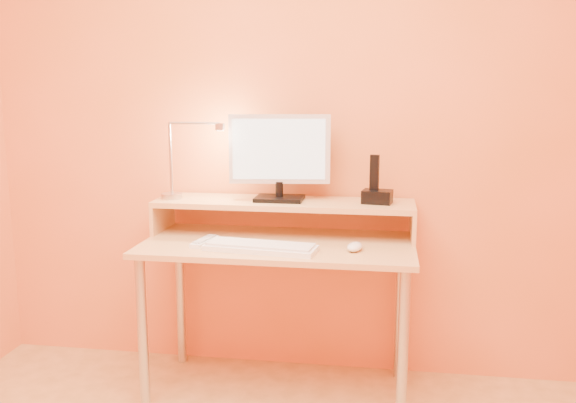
% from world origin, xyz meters
% --- Properties ---
extents(wall_back, '(3.00, 0.04, 2.50)m').
position_xyz_m(wall_back, '(0.00, 1.50, 1.25)').
color(wall_back, '#F77B4C').
rests_on(wall_back, floor).
extents(desk_leg_fl, '(0.04, 0.04, 0.69)m').
position_xyz_m(desk_leg_fl, '(-0.55, 0.93, 0.35)').
color(desk_leg_fl, '#B5B5B5').
rests_on(desk_leg_fl, floor).
extents(desk_leg_fr, '(0.04, 0.04, 0.69)m').
position_xyz_m(desk_leg_fr, '(0.55, 0.93, 0.35)').
color(desk_leg_fr, '#B5B5B5').
rests_on(desk_leg_fr, floor).
extents(desk_leg_bl, '(0.04, 0.04, 0.69)m').
position_xyz_m(desk_leg_bl, '(-0.55, 1.43, 0.35)').
color(desk_leg_bl, '#B5B5B5').
rests_on(desk_leg_bl, floor).
extents(desk_leg_br, '(0.04, 0.04, 0.69)m').
position_xyz_m(desk_leg_br, '(0.55, 1.43, 0.35)').
color(desk_leg_br, '#B5B5B5').
rests_on(desk_leg_br, floor).
extents(desk_lower, '(1.20, 0.60, 0.02)m').
position_xyz_m(desk_lower, '(0.00, 1.18, 0.71)').
color(desk_lower, tan).
rests_on(desk_lower, floor).
extents(shelf_riser_left, '(0.02, 0.30, 0.14)m').
position_xyz_m(shelf_riser_left, '(-0.59, 1.33, 0.79)').
color(shelf_riser_left, tan).
rests_on(shelf_riser_left, desk_lower).
extents(shelf_riser_right, '(0.02, 0.30, 0.14)m').
position_xyz_m(shelf_riser_right, '(0.59, 1.33, 0.79)').
color(shelf_riser_right, tan).
rests_on(shelf_riser_right, desk_lower).
extents(desk_shelf, '(1.20, 0.30, 0.02)m').
position_xyz_m(desk_shelf, '(0.00, 1.33, 0.87)').
color(desk_shelf, tan).
rests_on(desk_shelf, desk_lower).
extents(monitor_foot, '(0.22, 0.16, 0.02)m').
position_xyz_m(monitor_foot, '(-0.02, 1.33, 0.89)').
color(monitor_foot, black).
rests_on(monitor_foot, desk_shelf).
extents(monitor_neck, '(0.04, 0.04, 0.07)m').
position_xyz_m(monitor_neck, '(-0.02, 1.33, 0.93)').
color(monitor_neck, black).
rests_on(monitor_neck, monitor_foot).
extents(monitor_panel, '(0.46, 0.10, 0.32)m').
position_xyz_m(monitor_panel, '(-0.02, 1.34, 1.12)').
color(monitor_panel, silver).
rests_on(monitor_panel, monitor_neck).
extents(monitor_back, '(0.42, 0.07, 0.27)m').
position_xyz_m(monitor_back, '(-0.02, 1.36, 1.12)').
color(monitor_back, black).
rests_on(monitor_back, monitor_panel).
extents(monitor_screen, '(0.42, 0.06, 0.27)m').
position_xyz_m(monitor_screen, '(-0.02, 1.32, 1.12)').
color(monitor_screen, silver).
rests_on(monitor_screen, monitor_panel).
extents(lamp_base, '(0.10, 0.10, 0.02)m').
position_xyz_m(lamp_base, '(-0.53, 1.30, 0.89)').
color(lamp_base, '#B5B5B5').
rests_on(lamp_base, desk_shelf).
extents(lamp_post, '(0.01, 0.01, 0.33)m').
position_xyz_m(lamp_post, '(-0.53, 1.30, 1.07)').
color(lamp_post, '#B5B5B5').
rests_on(lamp_post, lamp_base).
extents(lamp_arm, '(0.24, 0.01, 0.01)m').
position_xyz_m(lamp_arm, '(-0.41, 1.30, 1.24)').
color(lamp_arm, '#B5B5B5').
rests_on(lamp_arm, lamp_post).
extents(lamp_head, '(0.04, 0.04, 0.03)m').
position_xyz_m(lamp_head, '(-0.29, 1.30, 1.22)').
color(lamp_head, '#B5B5B5').
rests_on(lamp_head, lamp_arm).
extents(lamp_bulb, '(0.03, 0.03, 0.00)m').
position_xyz_m(lamp_bulb, '(-0.29, 1.30, 1.20)').
color(lamp_bulb, '#FFEAC6').
rests_on(lamp_bulb, lamp_head).
extents(phone_dock, '(0.14, 0.12, 0.06)m').
position_xyz_m(phone_dock, '(0.43, 1.33, 0.91)').
color(phone_dock, black).
rests_on(phone_dock, desk_shelf).
extents(phone_handset, '(0.04, 0.03, 0.16)m').
position_xyz_m(phone_handset, '(0.41, 1.33, 1.02)').
color(phone_handset, black).
rests_on(phone_handset, phone_dock).
extents(phone_led, '(0.01, 0.00, 0.04)m').
position_xyz_m(phone_led, '(0.47, 1.28, 0.91)').
color(phone_led, '#2A64FA').
rests_on(phone_led, phone_dock).
extents(keyboard, '(0.49, 0.21, 0.02)m').
position_xyz_m(keyboard, '(-0.05, 1.02, 0.73)').
color(keyboard, white).
rests_on(keyboard, desk_lower).
extents(mouse, '(0.08, 0.12, 0.04)m').
position_xyz_m(mouse, '(0.34, 1.08, 0.74)').
color(mouse, white).
rests_on(mouse, desk_lower).
extents(remote_control, '(0.08, 0.19, 0.02)m').
position_xyz_m(remote_control, '(-0.32, 1.10, 0.73)').
color(remote_control, white).
rests_on(remote_control, desk_lower).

